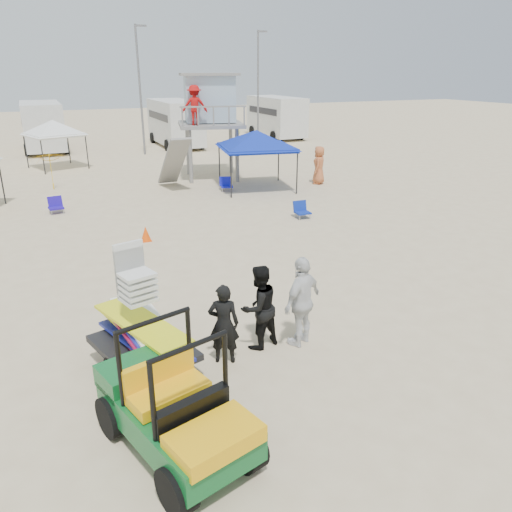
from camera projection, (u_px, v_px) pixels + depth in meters
name	position (u px, v px, depth m)	size (l,w,h in m)	color
ground	(297.00, 377.00, 9.27)	(140.00, 140.00, 0.00)	beige
utility_cart	(174.00, 400.00, 7.14)	(1.96, 2.87, 1.99)	#0D5824
surf_trailer	(140.00, 328.00, 9.14)	(1.87, 2.69, 2.25)	black
man_left	(224.00, 324.00, 9.50)	(0.59, 0.39, 1.63)	black
man_mid	(259.00, 307.00, 10.01)	(0.86, 0.67, 1.77)	black
man_right	(302.00, 301.00, 10.10)	(1.12, 0.47, 1.92)	silver
lifeguard_tower	(207.00, 103.00, 25.07)	(3.83, 3.83, 5.08)	gray
canopy_blue	(256.00, 133.00, 23.02)	(3.72, 3.72, 3.14)	black
canopy_white_c	(52.00, 123.00, 27.88)	(3.37, 3.37, 3.12)	black
umbrella_b	(52.00, 171.00, 23.44)	(1.89, 1.93, 1.74)	yellow
cone_near	(146.00, 234.00, 16.53)	(0.34, 0.34, 0.50)	#FF4C08
beach_chair_a	(56.00, 205.00, 19.79)	(0.60, 0.65, 0.64)	#210EA2
beach_chair_b	(301.00, 210.00, 19.14)	(0.56, 0.60, 0.64)	#0D2696
beach_chair_c	(226.00, 184.00, 23.41)	(0.67, 0.73, 0.64)	#1015B5
rv_mid_left	(42.00, 124.00, 34.44)	(2.65, 6.50, 3.25)	silver
rv_mid_right	(175.00, 121.00, 36.58)	(2.64, 7.00, 3.25)	silver
rv_far_right	(276.00, 115.00, 41.29)	(2.64, 6.60, 3.25)	silver
light_pole_left	(140.00, 92.00, 32.11)	(0.14, 0.14, 8.00)	slate
light_pole_right	(258.00, 89.00, 36.81)	(0.14, 0.14, 8.00)	slate
distant_beachgoers	(170.00, 167.00, 24.62)	(17.03, 13.66, 1.85)	#BEC74A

